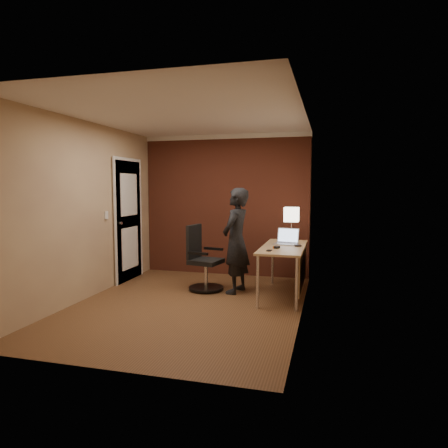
# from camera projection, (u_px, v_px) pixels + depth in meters

# --- Properties ---
(room) EXTENTS (4.00, 4.00, 4.00)m
(room) POSITION_uv_depth(u_px,v_px,m) (204.00, 199.00, 6.81)
(room) COLOR brown
(room) RESTS_ON ground
(desk) EXTENTS (0.60, 1.50, 0.73)m
(desk) POSITION_uv_depth(u_px,v_px,m) (288.00, 255.00, 5.74)
(desk) COLOR tan
(desk) RESTS_ON ground
(desk_lamp) EXTENTS (0.22, 0.22, 0.54)m
(desk_lamp) POSITION_uv_depth(u_px,v_px,m) (291.00, 215.00, 6.17)
(desk_lamp) COLOR silver
(desk_lamp) RESTS_ON desk
(laptop) EXTENTS (0.37, 0.31, 0.23)m
(laptop) POSITION_uv_depth(u_px,v_px,m) (287.00, 240.00, 5.96)
(laptop) COLOR silver
(laptop) RESTS_ON desk
(mouse) EXTENTS (0.09, 0.12, 0.03)m
(mouse) POSITION_uv_depth(u_px,v_px,m) (277.00, 247.00, 5.54)
(mouse) COLOR black
(mouse) RESTS_ON desk
(phone) EXTENTS (0.06, 0.12, 0.01)m
(phone) POSITION_uv_depth(u_px,v_px,m) (269.00, 251.00, 5.32)
(phone) COLOR black
(phone) RESTS_ON desk
(wallet) EXTENTS (0.12, 0.13, 0.02)m
(wallet) POSITION_uv_depth(u_px,v_px,m) (298.00, 245.00, 5.74)
(wallet) COLOR black
(wallet) RESTS_ON desk
(office_chair) EXTENTS (0.53, 0.59, 0.98)m
(office_chair) POSITION_uv_depth(u_px,v_px,m) (202.00, 262.00, 6.11)
(office_chair) COLOR black
(office_chair) RESTS_ON ground
(person) EXTENTS (0.48, 0.63, 1.57)m
(person) POSITION_uv_depth(u_px,v_px,m) (236.00, 241.00, 5.93)
(person) COLOR black
(person) RESTS_ON ground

